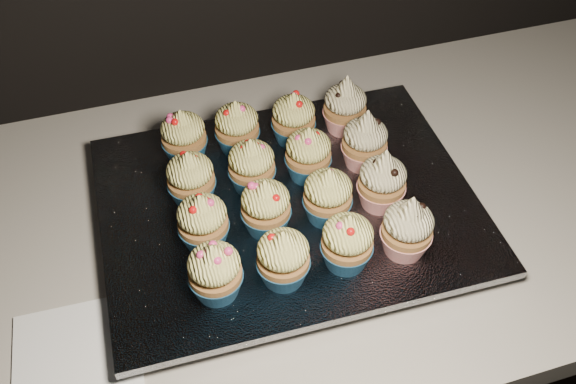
# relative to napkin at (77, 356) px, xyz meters

# --- Properties ---
(worktop) EXTENTS (2.44, 0.64, 0.04)m
(worktop) POSITION_rel_napkin_xyz_m (0.15, 0.15, -0.02)
(worktop) COLOR beige
(worktop) RESTS_ON cabinet
(napkin) EXTENTS (0.15, 0.15, 0.00)m
(napkin) POSITION_rel_napkin_xyz_m (0.00, 0.00, 0.00)
(napkin) COLOR white
(napkin) RESTS_ON worktop
(baking_tray) EXTENTS (0.46, 0.35, 0.02)m
(baking_tray) POSITION_rel_napkin_xyz_m (0.29, 0.13, 0.01)
(baking_tray) COLOR black
(baking_tray) RESTS_ON worktop
(foil_lining) EXTENTS (0.50, 0.39, 0.01)m
(foil_lining) POSITION_rel_napkin_xyz_m (0.29, 0.13, 0.03)
(foil_lining) COLOR silver
(foil_lining) RESTS_ON baking_tray
(cupcake_0) EXTENTS (0.06, 0.06, 0.08)m
(cupcake_0) POSITION_rel_napkin_xyz_m (0.17, 0.02, 0.07)
(cupcake_0) COLOR navy
(cupcake_0) RESTS_ON foil_lining
(cupcake_1) EXTENTS (0.06, 0.06, 0.08)m
(cupcake_1) POSITION_rel_napkin_xyz_m (0.25, 0.01, 0.07)
(cupcake_1) COLOR navy
(cupcake_1) RESTS_ON foil_lining
(cupcake_2) EXTENTS (0.06, 0.06, 0.08)m
(cupcake_2) POSITION_rel_napkin_xyz_m (0.33, 0.01, 0.07)
(cupcake_2) COLOR navy
(cupcake_2) RESTS_ON foil_lining
(cupcake_3) EXTENTS (0.06, 0.06, 0.10)m
(cupcake_3) POSITION_rel_napkin_xyz_m (0.40, 0.01, 0.07)
(cupcake_3) COLOR red
(cupcake_3) RESTS_ON foil_lining
(cupcake_4) EXTENTS (0.06, 0.06, 0.08)m
(cupcake_4) POSITION_rel_napkin_xyz_m (0.17, 0.09, 0.07)
(cupcake_4) COLOR navy
(cupcake_4) RESTS_ON foil_lining
(cupcake_5) EXTENTS (0.06, 0.06, 0.08)m
(cupcake_5) POSITION_rel_napkin_xyz_m (0.25, 0.09, 0.07)
(cupcake_5) COLOR navy
(cupcake_5) RESTS_ON foil_lining
(cupcake_6) EXTENTS (0.06, 0.06, 0.08)m
(cupcake_6) POSITION_rel_napkin_xyz_m (0.33, 0.09, 0.07)
(cupcake_6) COLOR navy
(cupcake_6) RESTS_ON foil_lining
(cupcake_7) EXTENTS (0.06, 0.06, 0.10)m
(cupcake_7) POSITION_rel_napkin_xyz_m (0.40, 0.09, 0.07)
(cupcake_7) COLOR red
(cupcake_7) RESTS_ON foil_lining
(cupcake_8) EXTENTS (0.06, 0.06, 0.08)m
(cupcake_8) POSITION_rel_napkin_xyz_m (0.17, 0.17, 0.07)
(cupcake_8) COLOR navy
(cupcake_8) RESTS_ON foil_lining
(cupcake_9) EXTENTS (0.06, 0.06, 0.08)m
(cupcake_9) POSITION_rel_napkin_xyz_m (0.25, 0.17, 0.07)
(cupcake_9) COLOR navy
(cupcake_9) RESTS_ON foil_lining
(cupcake_10) EXTENTS (0.06, 0.06, 0.08)m
(cupcake_10) POSITION_rel_napkin_xyz_m (0.33, 0.17, 0.07)
(cupcake_10) COLOR navy
(cupcake_10) RESTS_ON foil_lining
(cupcake_11) EXTENTS (0.06, 0.06, 0.10)m
(cupcake_11) POSITION_rel_napkin_xyz_m (0.41, 0.17, 0.07)
(cupcake_11) COLOR red
(cupcake_11) RESTS_ON foil_lining
(cupcake_12) EXTENTS (0.06, 0.06, 0.08)m
(cupcake_12) POSITION_rel_napkin_xyz_m (0.18, 0.25, 0.07)
(cupcake_12) COLOR navy
(cupcake_12) RESTS_ON foil_lining
(cupcake_13) EXTENTS (0.06, 0.06, 0.08)m
(cupcake_13) POSITION_rel_napkin_xyz_m (0.25, 0.25, 0.07)
(cupcake_13) COLOR navy
(cupcake_13) RESTS_ON foil_lining
(cupcake_14) EXTENTS (0.06, 0.06, 0.08)m
(cupcake_14) POSITION_rel_napkin_xyz_m (0.33, 0.24, 0.07)
(cupcake_14) COLOR navy
(cupcake_14) RESTS_ON foil_lining
(cupcake_15) EXTENTS (0.06, 0.06, 0.10)m
(cupcake_15) POSITION_rel_napkin_xyz_m (0.41, 0.25, 0.07)
(cupcake_15) COLOR red
(cupcake_15) RESTS_ON foil_lining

